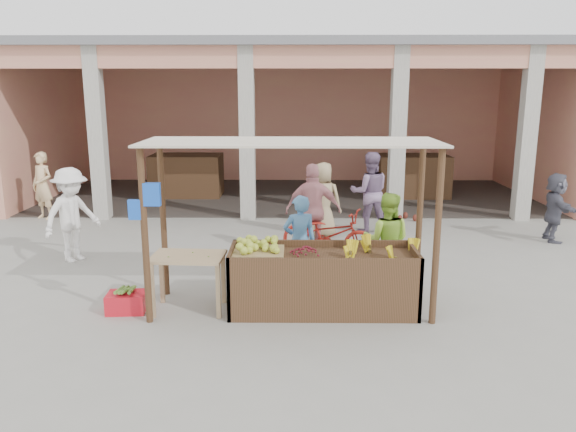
{
  "coord_description": "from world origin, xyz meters",
  "views": [
    {
      "loc": [
        0.09,
        -7.49,
        3.09
      ],
      "look_at": [
        -0.0,
        1.2,
        1.09
      ],
      "focal_mm": 35.0,
      "sensor_mm": 36.0,
      "label": 1
    }
  ],
  "objects_px": {
    "vendor_blue": "(300,238)",
    "side_table": "(188,265)",
    "vendor_green": "(387,238)",
    "fruit_stall": "(323,283)",
    "motorcycle": "(329,233)",
    "red_crate": "(127,302)"
  },
  "relations": [
    {
      "from": "vendor_blue",
      "to": "side_table",
      "type": "bearing_deg",
      "value": 18.1
    },
    {
      "from": "side_table",
      "to": "motorcycle",
      "type": "distance_m",
      "value": 3.22
    },
    {
      "from": "red_crate",
      "to": "vendor_blue",
      "type": "bearing_deg",
      "value": 20.37
    },
    {
      "from": "fruit_stall",
      "to": "motorcycle",
      "type": "distance_m",
      "value": 2.4
    },
    {
      "from": "side_table",
      "to": "fruit_stall",
      "type": "bearing_deg",
      "value": 4.03
    },
    {
      "from": "fruit_stall",
      "to": "red_crate",
      "type": "height_order",
      "value": "fruit_stall"
    },
    {
      "from": "fruit_stall",
      "to": "motorcycle",
      "type": "height_order",
      "value": "motorcycle"
    },
    {
      "from": "vendor_green",
      "to": "side_table",
      "type": "bearing_deg",
      "value": 31.76
    },
    {
      "from": "fruit_stall",
      "to": "red_crate",
      "type": "xyz_separation_m",
      "value": [
        -2.76,
        -0.1,
        -0.26
      ]
    },
    {
      "from": "fruit_stall",
      "to": "red_crate",
      "type": "relative_size",
      "value": 4.92
    },
    {
      "from": "side_table",
      "to": "vendor_green",
      "type": "height_order",
      "value": "vendor_green"
    },
    {
      "from": "fruit_stall",
      "to": "side_table",
      "type": "relative_size",
      "value": 2.51
    },
    {
      "from": "motorcycle",
      "to": "side_table",
      "type": "bearing_deg",
      "value": 161.9
    },
    {
      "from": "vendor_blue",
      "to": "red_crate",
      "type": "bearing_deg",
      "value": 9.11
    },
    {
      "from": "fruit_stall",
      "to": "vendor_blue",
      "type": "height_order",
      "value": "vendor_blue"
    },
    {
      "from": "fruit_stall",
      "to": "red_crate",
      "type": "bearing_deg",
      "value": -177.89
    },
    {
      "from": "fruit_stall",
      "to": "red_crate",
      "type": "distance_m",
      "value": 2.77
    },
    {
      "from": "fruit_stall",
      "to": "side_table",
      "type": "bearing_deg",
      "value": -179.13
    },
    {
      "from": "side_table",
      "to": "vendor_blue",
      "type": "relative_size",
      "value": 0.66
    },
    {
      "from": "side_table",
      "to": "motorcycle",
      "type": "xyz_separation_m",
      "value": [
        2.11,
        2.42,
        -0.18
      ]
    },
    {
      "from": "vendor_blue",
      "to": "vendor_green",
      "type": "bearing_deg",
      "value": 161.8
    },
    {
      "from": "red_crate",
      "to": "side_table",
      "type": "bearing_deg",
      "value": 1.0
    }
  ]
}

